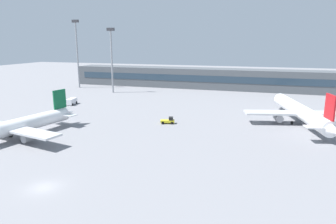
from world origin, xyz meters
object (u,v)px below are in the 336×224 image
object	(u,v)px
baggage_tug_yellow	(168,121)
floodlight_tower_east	(112,56)
airplane_mid	(300,111)
floodlight_tower_west	(77,50)
service_van_white	(72,101)
airplane_near	(8,129)

from	to	relation	value
baggage_tug_yellow	floodlight_tower_east	size ratio (longest dim) A/B	0.15
airplane_mid	floodlight_tower_west	xyz separation A→B (m)	(-91.48, 37.57, 14.17)
floodlight_tower_west	baggage_tug_yellow	bearing A→B (deg)	-39.63
airplane_mid	floodlight_tower_west	bearing A→B (deg)	157.67
service_van_white	airplane_near	bearing A→B (deg)	-74.10
airplane_near	floodlight_tower_west	bearing A→B (deg)	112.99
airplane_mid	baggage_tug_yellow	distance (m)	34.41
floodlight_tower_west	floodlight_tower_east	world-z (taller)	floodlight_tower_west
floodlight_tower_east	airplane_near	bearing A→B (deg)	-81.87
airplane_near	airplane_mid	distance (m)	70.13
airplane_near	floodlight_tower_east	xyz separation A→B (m)	(-9.27, 64.89, 12.38)
floodlight_tower_west	floodlight_tower_east	size ratio (longest dim) A/B	1.16
baggage_tug_yellow	floodlight_tower_west	distance (m)	78.47
floodlight_tower_west	floodlight_tower_east	xyz separation A→B (m)	(21.76, -8.25, -2.11)
airplane_mid	floodlight_tower_west	distance (m)	99.91
airplane_mid	floodlight_tower_east	distance (m)	76.59
airplane_mid	service_van_white	size ratio (longest dim) A/B	7.40
service_van_white	floodlight_tower_east	distance (m)	30.41
airplane_mid	baggage_tug_yellow	size ratio (longest dim) A/B	10.50
airplane_near	floodlight_tower_east	distance (m)	66.71
baggage_tug_yellow	service_van_white	world-z (taller)	service_van_white
airplane_near	airplane_mid	size ratio (longest dim) A/B	0.91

